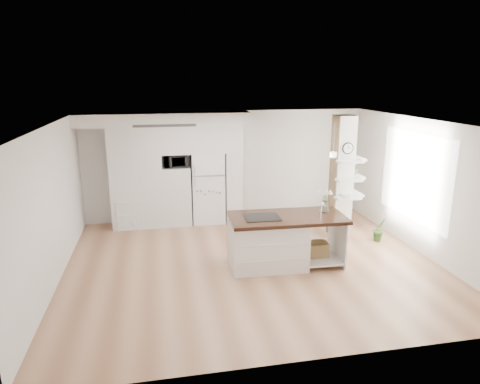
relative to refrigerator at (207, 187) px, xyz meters
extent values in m
cube|color=tan|center=(0.53, -2.68, -0.88)|extent=(7.00, 6.00, 0.01)
cube|color=white|center=(0.53, -2.68, 1.82)|extent=(7.00, 6.00, 0.04)
cube|color=silver|center=(0.53, 0.32, 0.47)|extent=(7.00, 0.04, 2.70)
cube|color=silver|center=(0.53, -5.68, 0.47)|extent=(7.00, 0.04, 2.70)
cube|color=silver|center=(-2.98, -2.68, 0.47)|extent=(0.04, 6.00, 2.70)
cube|color=silver|center=(4.03, -2.68, 0.47)|extent=(0.04, 6.00, 2.70)
cube|color=silver|center=(-1.68, -0.01, 0.32)|extent=(1.20, 0.65, 2.40)
cube|color=silver|center=(-0.75, -0.01, -0.17)|extent=(0.65, 0.65, 1.42)
cube|color=silver|center=(-0.75, -0.01, 1.20)|extent=(0.65, 0.65, 0.65)
cube|color=silver|center=(0.00, -0.01, 1.20)|extent=(0.85, 0.65, 0.65)
cube|color=silver|center=(0.62, -0.01, 0.32)|extent=(0.40, 0.65, 2.40)
cube|color=silver|center=(-0.97, -0.03, 1.67)|extent=(4.00, 0.70, 0.30)
cube|color=#262626|center=(-0.97, -0.37, 1.56)|extent=(1.40, 0.04, 0.06)
cube|color=white|center=(0.00, 0.00, 0.00)|extent=(0.78, 0.66, 1.75)
cube|color=#B2B2B7|center=(0.00, -0.34, 0.36)|extent=(0.78, 0.01, 0.03)
cube|color=silver|center=(2.82, -1.48, 0.47)|extent=(0.40, 0.40, 2.70)
cube|color=tan|center=(2.61, -1.48, 0.47)|extent=(0.02, 0.40, 2.70)
cube|color=tan|center=(2.82, -1.27, 0.47)|extent=(0.40, 0.02, 2.70)
cylinder|color=black|center=(2.82, -1.69, 1.14)|extent=(0.25, 0.03, 0.25)
cylinder|color=white|center=(2.82, -1.71, 1.14)|extent=(0.21, 0.01, 0.21)
plane|color=white|center=(4.00, -2.38, 0.62)|extent=(0.00, 2.40, 2.40)
cylinder|color=white|center=(2.23, -2.53, 1.24)|extent=(0.12, 0.12, 0.10)
cube|color=silver|center=(0.78, -2.82, -0.42)|extent=(1.44, 0.97, 0.91)
cube|color=silver|center=(1.81, -2.85, -0.76)|extent=(0.79, 0.94, 0.04)
cube|color=silver|center=(2.17, -2.86, -0.42)|extent=(0.06, 0.92, 0.91)
cube|color=#32190F|center=(1.16, -2.83, 0.07)|extent=(2.20, 1.10, 0.06)
cube|color=black|center=(0.68, -2.81, 0.10)|extent=(0.67, 0.56, 0.01)
cube|color=olive|center=(1.76, -2.85, -0.60)|extent=(0.44, 0.34, 0.27)
cylinder|color=white|center=(1.92, -2.75, 0.21)|extent=(0.12, 0.12, 0.22)
cube|color=silver|center=(-2.14, -0.20, -0.52)|extent=(0.05, 0.34, 0.71)
cube|color=silver|center=(-1.58, -0.16, -0.52)|extent=(0.05, 0.34, 0.71)
cube|color=silver|center=(-1.86, -0.18, -0.18)|extent=(0.62, 0.38, 0.03)
cube|color=silver|center=(-1.86, -0.18, -0.49)|extent=(0.59, 0.38, 0.03)
sphere|color=white|center=(-1.78, -0.18, -0.70)|extent=(0.34, 0.34, 0.34)
imported|color=#336528|center=(3.52, -2.04, -0.61)|extent=(0.33, 0.29, 0.52)
imported|color=#336528|center=(3.39, -0.18, -0.61)|extent=(0.39, 0.39, 0.52)
imported|color=#2D2D2D|center=(-0.75, -0.06, 0.69)|extent=(0.54, 0.37, 0.30)
imported|color=#336528|center=(3.15, -1.38, 0.65)|extent=(0.27, 0.23, 0.30)
imported|color=white|center=(2.82, -1.78, 0.13)|extent=(0.22, 0.22, 0.05)
camera|label=1|loc=(-1.17, -10.12, 2.59)|focal=32.00mm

